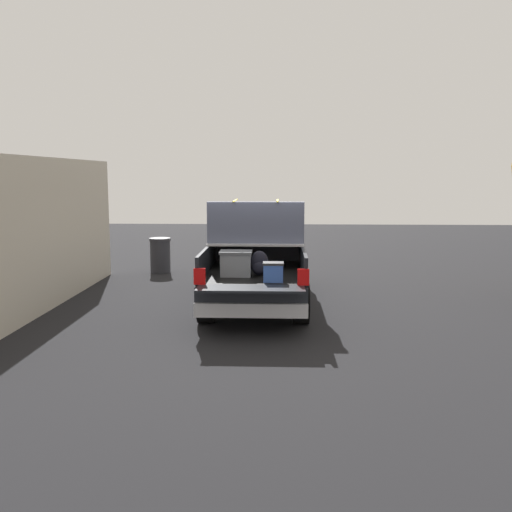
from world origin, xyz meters
TOP-DOWN VIEW (x-y plane):
  - ground_plane at (0.00, 0.00)m, footprint 40.00×40.00m
  - pickup_truck at (0.35, 0.00)m, footprint 6.05×2.06m
  - building_facade at (-0.92, 4.37)m, footprint 8.63×0.36m
  - trash_can at (3.76, 2.88)m, footprint 0.60×0.60m

SIDE VIEW (x-z plane):
  - ground_plane at x=0.00m, z-range 0.00..0.00m
  - trash_can at x=3.76m, z-range 0.01..0.99m
  - pickup_truck at x=0.35m, z-range -0.17..2.06m
  - building_facade at x=-0.92m, z-range 0.00..3.10m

